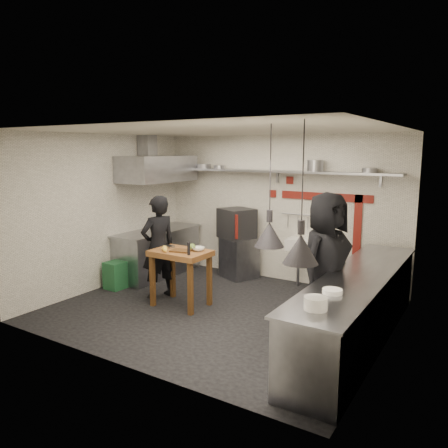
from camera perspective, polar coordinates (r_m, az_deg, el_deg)
The scene contains 47 objects.
floor at distance 7.04m, azimuth -0.64°, elevation -11.26°, with size 5.00×5.00×0.00m, color black.
ceiling at distance 6.58m, azimuth -0.69°, elevation 12.15°, with size 5.00×5.00×0.00m, color beige.
wall_back at distance 8.49m, azimuth 7.01°, elevation 2.05°, with size 5.00×0.04×2.80m, color silver.
wall_front at distance 5.07m, azimuth -13.61°, elevation -3.31°, with size 5.00×0.04×2.80m, color silver.
wall_left at distance 8.28m, azimuth -15.40°, elevation 1.57°, with size 0.04×4.20×2.80m, color silver.
wall_right at distance 5.74m, azimuth 20.85°, elevation -2.16°, with size 0.04×4.20×2.80m, color silver.
red_band_horiz at distance 8.09m, azimuth 13.10°, elevation 3.49°, with size 1.70×0.02×0.14m, color maroon.
red_band_vert at distance 7.98m, azimuth 17.04°, elevation -0.25°, with size 0.14×0.02×1.10m, color maroon.
red_tile_a at distance 8.32m, azimuth 8.60°, elevation 5.66°, with size 0.14×0.02×0.14m, color maroon.
red_tile_b at distance 8.49m, azimuth 6.38°, elevation 3.96°, with size 0.14×0.02×0.14m, color maroon.
back_shelf at distance 8.27m, azimuth 6.58°, elevation 6.86°, with size 4.60×0.34×0.04m, color slate.
shelf_bracket_left at distance 9.37m, azimuth -3.64°, elevation 6.61°, with size 0.04×0.06×0.24m, color slate.
shelf_bracket_mid at distance 8.41m, azimuth 7.01°, elevation 6.21°, with size 0.04×0.06×0.24m, color slate.
shelf_bracket_right at distance 7.80m, azimuth 19.81°, elevation 5.46°, with size 0.04×0.06×0.24m, color slate.
pan_far_left at distance 9.07m, azimuth -2.69°, elevation 7.56°, with size 0.30×0.30×0.09m, color slate.
pan_mid_left at distance 8.86m, azimuth -0.65°, elevation 7.46°, with size 0.21×0.21×0.07m, color slate.
stock_pot at distance 7.95m, azimuth 11.82°, elevation 7.48°, with size 0.29×0.29×0.20m, color slate.
pan_right at distance 7.68m, azimuth 18.49°, elevation 6.67°, with size 0.25×0.25×0.08m, color slate.
oven_stand at distance 8.71m, azimuth 1.98°, elevation -4.39°, with size 0.63×0.57×0.80m, color slate.
combi_oven at distance 8.58m, azimuth 1.68°, elevation 0.09°, with size 0.61×0.57×0.58m, color black.
oven_door at distance 8.35m, azimuth 0.78°, elevation -0.16°, with size 0.50×0.03×0.46m, color maroon.
oven_glass at distance 8.37m, azimuth 0.64°, elevation -0.14°, with size 0.40×0.02×0.34m, color black.
hand_sink at distance 8.22m, azimuth 9.86°, elevation -2.66°, with size 0.46×0.34×0.22m, color silver.
sink_tap at distance 8.19m, azimuth 9.90°, elevation -1.43°, with size 0.03×0.03×0.14m, color slate.
sink_drain at distance 8.29m, azimuth 9.67°, elevation -5.69°, with size 0.06×0.06×0.66m, color slate.
utensil_rail at distance 8.25m, azimuth 10.34°, elevation 1.18°, with size 0.02×0.02×0.90m, color slate.
counter_right at distance 6.07m, azimuth 17.01°, elevation -10.65°, with size 0.70×3.80×0.90m, color slate.
counter_right_top at distance 5.93m, azimuth 17.24°, elevation -6.43°, with size 0.76×3.90×0.03m, color slate.
plate_stack at distance 4.53m, azimuth 11.88°, elevation -10.12°, with size 0.23×0.23×0.13m, color silver.
small_bowl_right at distance 5.07m, azimuth 13.96°, elevation -8.53°, with size 0.22×0.22×0.05m, color silver.
counter_left at distance 8.95m, azimuth -8.65°, elevation -3.79°, with size 0.70×1.90×0.90m, color slate.
counter_left_top at distance 8.86m, azimuth -8.73°, elevation -0.86°, with size 0.76×2.00×0.03m, color slate.
extractor_hood at distance 8.69m, azimuth -8.68°, elevation 7.14°, with size 0.78×1.60×0.50m, color slate.
hood_duct at distance 8.84m, azimuth -10.00°, elevation 9.74°, with size 0.28×0.28×0.50m, color slate.
green_bin at distance 8.28m, azimuth -14.03°, elevation -6.52°, with size 0.33×0.33×0.50m, color #1C542D.
prep_table at distance 7.17m, azimuth -5.64°, elevation -7.05°, with size 0.92×0.64×0.92m, color brown, non-canonical shape.
cutting_board at distance 6.98m, azimuth -5.69°, elevation -3.49°, with size 0.31×0.22×0.03m, color #4F3014.
pepper_mill at distance 6.72m, azimuth -4.64°, elevation -3.22°, with size 0.05×0.05×0.20m, color black.
lemon_a at distance 7.05m, azimuth -7.77°, elevation -3.17°, with size 0.09×0.09×0.09m, color yellow.
lemon_b at distance 6.93m, azimuth -7.70°, elevation -3.40°, with size 0.07×0.07×0.07m, color yellow.
veg_ball at distance 7.06m, azimuth -4.17°, elevation -3.00°, with size 0.11×0.11×0.11m, color olive.
steel_tray at distance 7.29m, azimuth -7.17°, elevation -2.93°, with size 0.18×0.12×0.03m, color slate.
bowl at distance 6.99m, azimuth -3.37°, elevation -3.27°, with size 0.20×0.20×0.06m, color silver.
heat_lamp_near at distance 4.96m, azimuth 6.04°, elevation 4.89°, with size 0.34×0.34×1.39m, color black, non-canonical shape.
heat_lamp_far at distance 4.27m, azimuth 10.19°, elevation 3.99°, with size 0.35×0.35×1.39m, color black, non-canonical shape.
chef_left at distance 7.51m, azimuth -8.58°, elevation -2.99°, with size 0.64×0.42×1.76m, color black.
chef_right at distance 6.11m, azimuth 13.15°, elevation -5.11°, with size 0.96×0.62×1.97m, color black.
Camera 1 is at (3.55, -5.54, 2.51)m, focal length 35.00 mm.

